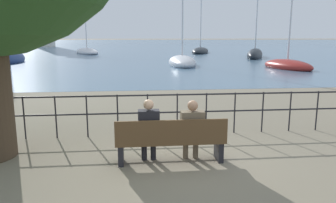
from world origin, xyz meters
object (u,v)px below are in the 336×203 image
(sailboat_3, at_px, (182,62))
(sailboat_5, at_px, (200,51))
(seated_person_right, at_px, (192,128))
(sailboat_0, at_px, (9,59))
(sailboat_4, at_px, (287,65))
(park_bench, at_px, (171,141))
(sailboat_2, at_px, (87,52))
(seated_person_left, at_px, (149,128))
(sailboat_1, at_px, (255,55))

(sailboat_3, relative_size, sailboat_5, 0.77)
(sailboat_5, bearing_deg, seated_person_right, -82.54)
(seated_person_right, bearing_deg, sailboat_0, 115.84)
(sailboat_3, bearing_deg, sailboat_4, -24.67)
(park_bench, height_order, sailboat_2, sailboat_2)
(sailboat_4, bearing_deg, sailboat_0, 149.16)
(park_bench, height_order, seated_person_left, seated_person_left)
(sailboat_4, distance_m, sailboat_5, 25.58)
(seated_person_right, relative_size, sailboat_0, 0.11)
(sailboat_1, xyz_separation_m, sailboat_2, (-21.36, 11.81, -0.07))
(sailboat_0, height_order, sailboat_2, sailboat_0)
(sailboat_0, height_order, sailboat_4, sailboat_0)
(sailboat_0, relative_size, sailboat_1, 1.34)
(seated_person_right, height_order, sailboat_3, sailboat_3)
(seated_person_right, bearing_deg, sailboat_5, 78.32)
(sailboat_2, distance_m, sailboat_3, 24.13)
(seated_person_left, height_order, sailboat_0, sailboat_0)
(park_bench, bearing_deg, sailboat_5, 77.81)
(park_bench, bearing_deg, sailboat_4, 58.69)
(sailboat_0, distance_m, sailboat_5, 27.94)
(sailboat_1, bearing_deg, sailboat_4, -75.47)
(park_bench, xyz_separation_m, sailboat_5, (9.51, 44.03, -0.14))
(sailboat_1, xyz_separation_m, sailboat_5, (-4.25, 11.82, -0.04))
(sailboat_2, bearing_deg, park_bench, -100.60)
(sailboat_4, bearing_deg, seated_person_left, -133.79)
(park_bench, relative_size, sailboat_2, 0.22)
(sailboat_3, height_order, sailboat_4, sailboat_4)
(sailboat_5, bearing_deg, seated_person_left, -83.60)
(sailboat_0, distance_m, sailboat_4, 25.27)
(sailboat_1, height_order, sailboat_3, sailboat_3)
(sailboat_3, bearing_deg, sailboat_1, 46.53)
(sailboat_0, xyz_separation_m, sailboat_5, (22.08, 17.12, -0.08))
(park_bench, distance_m, sailboat_4, 21.67)
(park_bench, relative_size, sailboat_3, 0.24)
(sailboat_0, bearing_deg, seated_person_left, -66.47)
(park_bench, bearing_deg, sailboat_0, 115.04)
(sailboat_2, bearing_deg, seated_person_left, -101.12)
(sailboat_1, relative_size, sailboat_4, 0.86)
(seated_person_right, height_order, sailboat_4, sailboat_4)
(seated_person_right, bearing_deg, seated_person_left, 179.97)
(seated_person_right, bearing_deg, sailboat_4, 59.55)
(seated_person_left, height_order, sailboat_5, sailboat_5)
(sailboat_4, xyz_separation_m, sailboat_5, (-1.75, 25.52, 0.02))
(park_bench, xyz_separation_m, sailboat_0, (-12.57, 26.91, -0.06))
(seated_person_right, xyz_separation_m, sailboat_4, (10.84, 18.44, -0.40))
(park_bench, height_order, sailboat_3, sailboat_3)
(seated_person_right, xyz_separation_m, sailboat_1, (13.34, 32.13, -0.34))
(seated_person_left, distance_m, sailboat_1, 35.13)
(seated_person_right, relative_size, sailboat_3, 0.14)
(sailboat_4, bearing_deg, sailboat_2, 115.06)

